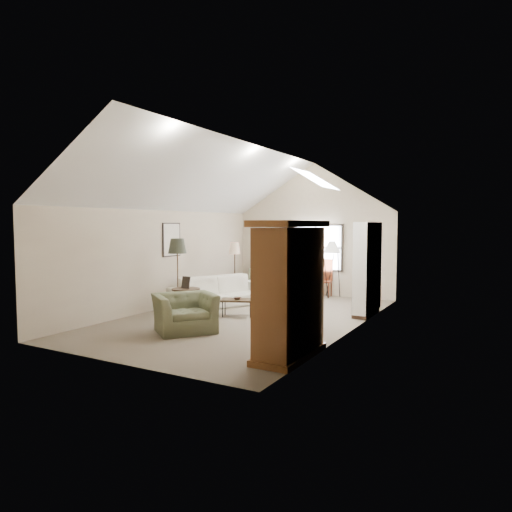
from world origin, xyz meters
The scene contains 18 objects.
room_shell centered at (0.00, 0.00, 3.21)m, with size 5.01×8.01×4.00m.
window centered at (0.10, 3.96, 1.45)m, with size 1.72×0.08×1.42m, color black.
skylight centered at (1.30, 0.90, 3.22)m, with size 0.80×1.20×0.52m, color white, non-canonical shape.
wall_art centered at (-1.88, 1.94, 1.73)m, with size 1.97×3.71×0.88m.
armoire centered at (2.18, -2.40, 1.10)m, with size 0.60×1.50×2.20m, color brown.
tv_alcove centered at (2.34, 1.60, 1.15)m, with size 0.32×1.30×2.10m, color white.
media_console centered at (2.32, 1.60, 0.30)m, with size 0.34×1.18×0.60m, color #382316.
tv_panel centered at (2.32, 1.60, 0.92)m, with size 0.05×0.90×0.55m, color black.
sofa centered at (-1.40, 0.98, 0.39)m, with size 2.65×1.03×0.77m, color beige.
armchair_near centered at (-0.40, -1.81, 0.38)m, with size 1.17×1.02×0.76m, color #525C40.
armchair_far centered at (-1.57, 3.70, 0.40)m, with size 0.85×0.87×0.79m, color #5E6345.
coffee_table centered at (-0.26, -0.02, 0.20)m, with size 0.79×0.44×0.40m, color #382717.
bowl centered at (-0.26, -0.02, 0.43)m, with size 0.19×0.19×0.05m, color #382117.
side_table centered at (-1.30, -0.62, 0.33)m, with size 0.66×0.66×0.66m, color #312314.
side_chair centered at (0.47, 3.70, 0.55)m, with size 0.43×0.43×1.11m, color maroon.
tripod_lamp centered at (0.71, 3.70, 0.84)m, with size 0.49×0.49×1.69m, color white, non-canonical shape.
dark_lamp centered at (-1.70, -0.42, 0.92)m, with size 0.44×0.44×1.85m, color black, non-canonical shape.
tan_lamp centered at (-1.70, 2.18, 0.83)m, with size 0.33×0.33×1.66m, color tan, non-canonical shape.
Camera 1 is at (5.24, -9.01, 2.15)m, focal length 32.00 mm.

